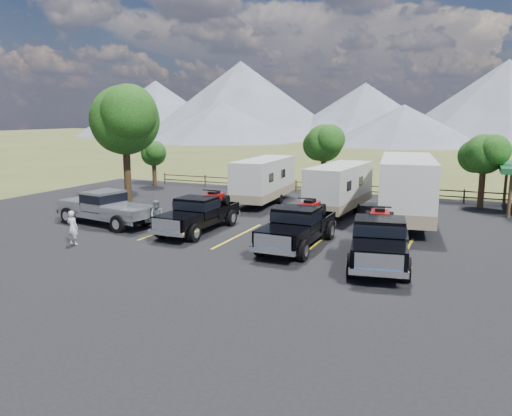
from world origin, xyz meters
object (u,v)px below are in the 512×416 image
at_px(rig_center, 298,225).
at_px(person_b, 157,216).
at_px(rig_left, 199,213).
at_px(trailer_center, 340,188).
at_px(person_a, 72,228).
at_px(rig_right, 379,238).
at_px(trailer_left, 264,180).
at_px(pickup_silver, 106,207).
at_px(tree_big_nw, 125,120).
at_px(trailer_right, 406,189).

relative_size(rig_center, person_b, 3.76).
distance_m(rig_left, person_b, 2.13).
relative_size(trailer_center, person_a, 5.40).
xyz_separation_m(trailer_center, person_b, (-7.28, -8.49, -0.73)).
height_order(rig_right, trailer_left, trailer_left).
height_order(trailer_center, pickup_silver, trailer_center).
relative_size(trailer_center, pickup_silver, 1.33).
xyz_separation_m(rig_center, trailer_center, (-0.23, 8.35, 0.56)).
relative_size(tree_big_nw, trailer_right, 0.74).
distance_m(trailer_center, pickup_silver, 13.54).
distance_m(rig_center, person_a, 10.36).
bearing_deg(person_a, trailer_center, -128.18).
distance_m(pickup_silver, person_a, 4.16).
bearing_deg(trailer_center, person_a, -123.97).
distance_m(tree_big_nw, rig_center, 15.74).
distance_m(trailer_center, trailer_right, 4.29).
distance_m(rig_right, trailer_center, 10.32).
relative_size(rig_right, person_b, 4.01).
relative_size(tree_big_nw, trailer_center, 0.92).
bearing_deg(rig_center, tree_big_nw, 157.83).
xyz_separation_m(tree_big_nw, person_a, (4.27, -9.55, -4.77)).
bearing_deg(pickup_silver, trailer_right, 123.92).
distance_m(tree_big_nw, pickup_silver, 7.82).
height_order(trailer_left, person_b, trailer_left).
relative_size(rig_center, person_a, 3.90).
xyz_separation_m(rig_center, trailer_right, (3.81, 6.94, 0.91)).
bearing_deg(trailer_right, rig_right, -98.11).
bearing_deg(pickup_silver, rig_right, 94.30).
distance_m(tree_big_nw, trailer_right, 18.13).
height_order(rig_center, trailer_right, trailer_right).
bearing_deg(person_b, trailer_center, 40.29).
distance_m(rig_right, trailer_right, 8.13).
distance_m(trailer_right, pickup_silver, 16.31).
bearing_deg(rig_center, rig_right, -16.29).
relative_size(tree_big_nw, pickup_silver, 1.22).
distance_m(rig_center, trailer_right, 7.97).
bearing_deg(trailer_right, tree_big_nw, 175.67).
distance_m(tree_big_nw, person_b, 9.92).
bearing_deg(tree_big_nw, person_b, -42.71).
xyz_separation_m(tree_big_nw, trailer_center, (13.69, 2.57, -4.01)).
bearing_deg(rig_center, pickup_silver, 179.57).
xyz_separation_m(trailer_left, pickup_silver, (-5.26, -9.56, -0.61)).
xyz_separation_m(rig_center, trailer_left, (-5.74, 9.71, 0.59)).
relative_size(person_a, person_b, 0.96).
xyz_separation_m(pickup_silver, person_a, (1.36, -3.93, -0.17)).
relative_size(rig_left, trailer_left, 0.69).
height_order(tree_big_nw, rig_left, tree_big_nw).
xyz_separation_m(tree_big_nw, trailer_right, (17.72, 1.17, -3.65)).
height_order(tree_big_nw, rig_right, tree_big_nw).
height_order(pickup_silver, person_b, pickup_silver).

